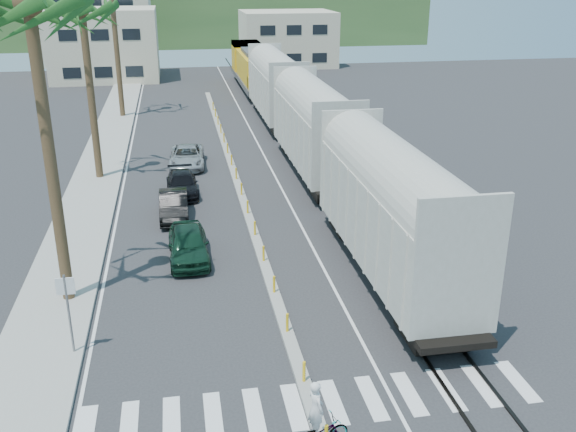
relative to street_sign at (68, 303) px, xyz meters
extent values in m
plane|color=#28282B|center=(7.30, -2.00, -1.97)|extent=(140.00, 140.00, 0.00)
cube|color=gray|center=(-1.20, 23.00, -1.90)|extent=(3.00, 90.00, 0.15)
cube|color=black|center=(11.58, 26.00, -1.94)|extent=(0.12, 100.00, 0.06)
cube|color=black|center=(13.02, 26.00, -1.94)|extent=(0.12, 100.00, 0.06)
cube|color=gray|center=(7.30, 18.00, -1.90)|extent=(0.45, 60.00, 0.15)
cylinder|color=yellow|center=(7.30, -3.00, -1.47)|extent=(0.10, 0.10, 0.70)
cylinder|color=yellow|center=(7.30, 0.00, -1.47)|extent=(0.10, 0.10, 0.70)
cylinder|color=yellow|center=(7.30, 3.00, -1.47)|extent=(0.10, 0.10, 0.70)
cylinder|color=yellow|center=(7.30, 6.00, -1.47)|extent=(0.10, 0.10, 0.70)
cylinder|color=yellow|center=(7.30, 9.00, -1.47)|extent=(0.10, 0.10, 0.70)
cylinder|color=yellow|center=(7.30, 12.00, -1.47)|extent=(0.10, 0.10, 0.70)
cylinder|color=yellow|center=(7.30, 15.00, -1.47)|extent=(0.10, 0.10, 0.70)
cylinder|color=yellow|center=(7.30, 18.00, -1.47)|extent=(0.10, 0.10, 0.70)
cylinder|color=yellow|center=(7.30, 21.00, -1.47)|extent=(0.10, 0.10, 0.70)
cylinder|color=yellow|center=(7.30, 24.00, -1.47)|extent=(0.10, 0.10, 0.70)
cylinder|color=yellow|center=(7.30, 27.00, -1.47)|extent=(0.10, 0.10, 0.70)
cylinder|color=yellow|center=(7.30, 30.00, -1.47)|extent=(0.10, 0.10, 0.70)
cylinder|color=yellow|center=(7.30, 33.00, -1.47)|extent=(0.10, 0.10, 0.70)
cylinder|color=yellow|center=(7.30, 36.00, -1.47)|extent=(0.10, 0.10, 0.70)
cylinder|color=yellow|center=(7.30, 39.00, -1.47)|extent=(0.10, 0.10, 0.70)
cube|color=silver|center=(7.30, -4.00, -1.97)|extent=(14.00, 2.20, 0.01)
cube|color=silver|center=(0.50, 23.00, -1.97)|extent=(0.12, 90.00, 0.01)
cube|color=silver|center=(9.80, 23.00, -1.97)|extent=(0.12, 90.00, 0.01)
cube|color=#AAA99C|center=(12.30, 3.78, 0.73)|extent=(3.00, 12.88, 3.40)
cylinder|color=#AAA99C|center=(12.30, 3.78, 2.43)|extent=(2.90, 12.58, 2.90)
cube|color=black|center=(12.30, 3.78, -1.47)|extent=(2.60, 12.88, 1.00)
cube|color=#AAA99C|center=(12.30, 18.78, 0.73)|extent=(3.00, 12.88, 3.40)
cylinder|color=#AAA99C|center=(12.30, 18.78, 2.43)|extent=(2.90, 12.58, 2.90)
cube|color=black|center=(12.30, 18.78, -1.47)|extent=(2.60, 12.88, 1.00)
cube|color=#AAA99C|center=(12.30, 33.78, 0.73)|extent=(3.00, 12.88, 3.40)
cylinder|color=#AAA99C|center=(12.30, 33.78, 2.43)|extent=(2.90, 12.58, 2.90)
cube|color=black|center=(12.30, 33.78, -1.47)|extent=(2.60, 12.88, 1.00)
cube|color=#4C4C4F|center=(12.30, 49.78, -0.92)|extent=(3.00, 17.00, 0.50)
cube|color=orange|center=(12.30, 48.78, 0.63)|extent=(2.70, 12.24, 2.60)
cube|color=orange|center=(12.30, 55.56, 0.93)|extent=(3.00, 3.74, 3.20)
cube|color=black|center=(12.30, 49.78, -1.52)|extent=(2.60, 13.60, 0.90)
cylinder|color=brown|center=(-0.70, 4.00, 3.53)|extent=(0.44, 0.44, 11.00)
sphere|color=#164919|center=(-0.70, 4.00, 9.18)|extent=(3.20, 3.20, 3.20)
cylinder|color=brown|center=(-1.00, 20.00, 3.03)|extent=(0.44, 0.44, 10.00)
sphere|color=#164919|center=(-1.00, 20.00, 8.18)|extent=(3.20, 3.20, 3.20)
cylinder|color=brown|center=(-0.70, 38.00, 4.03)|extent=(0.44, 0.44, 12.00)
cylinder|color=slate|center=(0.00, 0.00, -0.47)|extent=(0.08, 0.08, 3.00)
cube|color=silver|center=(0.00, 0.00, 0.63)|extent=(0.60, 0.04, 0.60)
cube|color=#BBB294|center=(-3.70, 60.00, 2.03)|extent=(12.00, 10.00, 8.00)
cube|color=#BBB294|center=(-5.70, 76.00, 3.03)|extent=(14.00, 12.00, 10.00)
cube|color=#BBB294|center=(19.30, 68.00, 1.53)|extent=(12.00, 10.00, 7.00)
cube|color=#385628|center=(7.30, 98.00, 4.03)|extent=(80.00, 20.00, 12.00)
imported|color=#103120|center=(4.07, 7.07, -1.23)|extent=(1.93, 4.42, 1.48)
imported|color=black|center=(3.47, 12.43, -1.29)|extent=(1.47, 4.15, 1.36)
imported|color=black|center=(3.99, 16.14, -1.36)|extent=(2.01, 4.36, 1.23)
imported|color=#ABADB0|center=(4.44, 21.76, -1.31)|extent=(2.70, 5.01, 1.33)
imported|color=white|center=(7.03, -5.89, -0.61)|extent=(0.81, 0.72, 1.63)
camera|label=1|loc=(3.87, -19.49, 10.21)|focal=40.00mm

